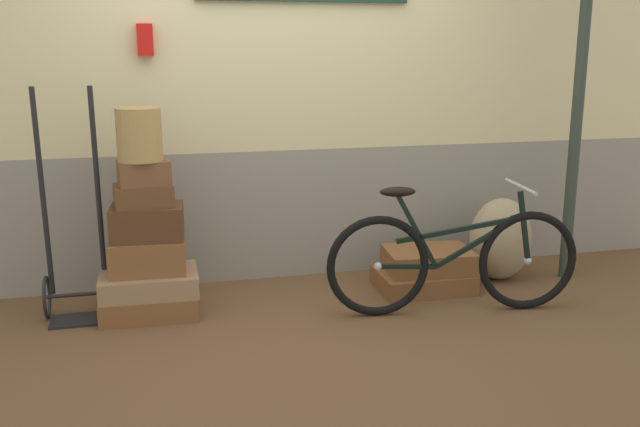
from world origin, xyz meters
TOP-DOWN VIEW (x-y plane):
  - ground at (0.00, 0.00)m, footprint 8.42×5.20m
  - station_building at (0.01, 0.85)m, footprint 6.42×0.74m
  - suitcase_0 at (-0.83, 0.25)m, footprint 0.61×0.48m
  - suitcase_1 at (-0.83, 0.24)m, footprint 0.61×0.44m
  - suitcase_2 at (-0.82, 0.25)m, footprint 0.47×0.34m
  - suitcase_3 at (-0.82, 0.27)m, footprint 0.46×0.33m
  - suitcase_4 at (-0.83, 0.27)m, footprint 0.36×0.28m
  - suitcase_5 at (-0.82, 0.27)m, footprint 0.32×0.25m
  - suitcase_6 at (1.01, 0.26)m, footprint 0.64×0.48m
  - suitcase_7 at (1.05, 0.26)m, footprint 0.62×0.47m
  - wicker_basket at (-0.83, 0.27)m, footprint 0.27×0.27m
  - luggage_trolley at (-1.25, 0.31)m, footprint 0.40×0.35m
  - burlap_sack at (1.62, 0.32)m, footprint 0.45×0.38m
  - bicycle at (1.01, -0.20)m, footprint 1.59×0.46m

SIDE VIEW (x-z plane):
  - ground at x=0.00m, z-range -0.06..0.00m
  - suitcase_6 at x=1.01m, z-range 0.00..0.13m
  - suitcase_0 at x=-0.83m, z-range 0.00..0.14m
  - suitcase_7 at x=1.05m, z-range 0.13..0.28m
  - suitcase_1 at x=-0.83m, z-range 0.14..0.27m
  - burlap_sack at x=1.62m, z-range 0.00..0.59m
  - bicycle at x=1.01m, z-range -0.07..0.75m
  - luggage_trolley at x=-1.25m, z-range -0.36..1.06m
  - suitcase_2 at x=-0.82m, z-range 0.27..0.48m
  - suitcase_3 at x=-0.82m, z-range 0.48..0.69m
  - suitcase_4 at x=-0.83m, z-range 0.69..0.82m
  - suitcase_5 at x=-0.82m, z-range 0.82..0.96m
  - wicker_basket at x=-0.83m, z-range 0.96..1.28m
  - station_building at x=0.01m, z-range 0.00..2.76m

